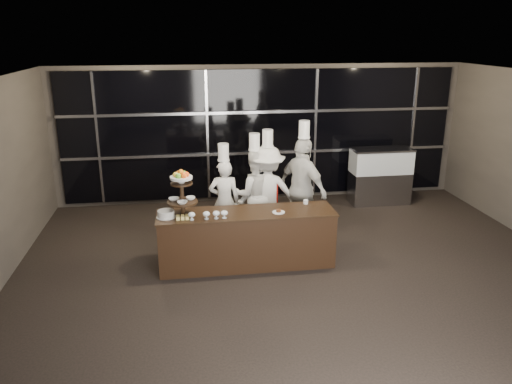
{
  "coord_description": "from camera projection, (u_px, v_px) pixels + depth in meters",
  "views": [
    {
      "loc": [
        -1.73,
        -5.76,
        3.65
      ],
      "look_at": [
        -0.58,
        1.93,
        1.15
      ],
      "focal_mm": 35.0,
      "sensor_mm": 36.0,
      "label": 1
    }
  ],
  "objects": [
    {
      "name": "display_stand",
      "position": [
        182.0,
        190.0,
        7.66
      ],
      "size": [
        0.48,
        0.48,
        0.74
      ],
      "color": "black",
      "rests_on": "buffet_counter"
    },
    {
      "name": "buffet_counter",
      "position": [
        247.0,
        238.0,
        8.07
      ],
      "size": [
        2.84,
        0.74,
        0.92
      ],
      "color": "black",
      "rests_on": "ground"
    },
    {
      "name": "chef_d",
      "position": [
        302.0,
        189.0,
        8.99
      ],
      "size": [
        0.98,
        1.18,
        2.19
      ],
      "color": "silver",
      "rests_on": "ground"
    },
    {
      "name": "layer_cake",
      "position": [
        166.0,
        214.0,
        7.69
      ],
      "size": [
        0.3,
        0.3,
        0.11
      ],
      "color": "white",
      "rests_on": "buffet_counter"
    },
    {
      "name": "window_wall",
      "position": [
        262.0,
        134.0,
        10.98
      ],
      "size": [
        8.6,
        0.1,
        2.8
      ],
      "color": "black",
      "rests_on": "ground"
    },
    {
      "name": "chef_cup",
      "position": [
        306.0,
        202.0,
        8.3
      ],
      "size": [
        0.08,
        0.08,
        0.07
      ],
      "primitive_type": "cylinder",
      "color": "white",
      "rests_on": "buffet_counter"
    },
    {
      "name": "compotes",
      "position": [
        210.0,
        214.0,
        7.62
      ],
      "size": [
        0.61,
        0.11,
        0.12
      ],
      "color": "silver",
      "rests_on": "buffet_counter"
    },
    {
      "name": "display_case",
      "position": [
        380.0,
        173.0,
        10.98
      ],
      "size": [
        1.31,
        0.57,
        1.24
      ],
      "color": "#A5A5AA",
      "rests_on": "ground"
    },
    {
      "name": "room",
      "position": [
        324.0,
        210.0,
        6.33
      ],
      "size": [
        10.0,
        10.0,
        10.0
      ],
      "color": "black",
      "rests_on": "ground"
    },
    {
      "name": "small_plate",
      "position": [
        279.0,
        212.0,
        7.9
      ],
      "size": [
        0.2,
        0.2,
        0.05
      ],
      "color": "white",
      "rests_on": "buffet_counter"
    },
    {
      "name": "chef_a",
      "position": [
        224.0,
        199.0,
        8.94
      ],
      "size": [
        0.57,
        0.39,
        1.81
      ],
      "color": "silver",
      "rests_on": "ground"
    },
    {
      "name": "pastry_squares",
      "position": [
        183.0,
        217.0,
        7.63
      ],
      "size": [
        0.2,
        0.13,
        0.05
      ],
      "color": "#FDE27C",
      "rests_on": "buffet_counter"
    },
    {
      "name": "chef_b",
      "position": [
        254.0,
        193.0,
        9.1
      ],
      "size": [
        0.82,
        0.65,
        1.95
      ],
      "color": "white",
      "rests_on": "ground"
    },
    {
      "name": "chef_c",
      "position": [
        267.0,
        192.0,
        9.09
      ],
      "size": [
        1.15,
        0.71,
        2.02
      ],
      "color": "white",
      "rests_on": "ground"
    }
  ]
}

